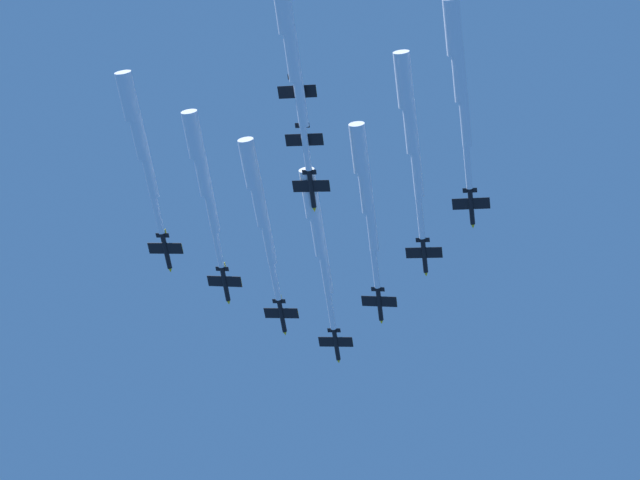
# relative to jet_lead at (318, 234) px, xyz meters

# --- Properties ---
(jet_lead) EXTENTS (15.50, 50.36, 4.21)m
(jet_lead) POSITION_rel_jet_lead_xyz_m (0.00, 0.00, 0.00)
(jet_lead) COLOR black
(jet_port_inner) EXTENTS (15.56, 49.04, 4.29)m
(jet_port_inner) POSITION_rel_jet_lead_xyz_m (-13.36, -7.11, -1.25)
(jet_port_inner) COLOR black
(jet_starboard_inner) EXTENTS (14.78, 49.36, 4.34)m
(jet_starboard_inner) POSITION_rel_jet_lead_xyz_m (9.82, -11.76, -1.26)
(jet_starboard_inner) COLOR black
(jet_port_mid) EXTENTS (14.18, 46.71, 4.35)m
(jet_port_mid) POSITION_rel_jet_lead_xyz_m (-25.78, -13.58, -1.68)
(jet_port_mid) COLOR black
(jet_starboard_mid) EXTENTS (15.95, 52.41, 4.21)m
(jet_starboard_mid) POSITION_rel_jet_lead_xyz_m (18.39, -26.17, 0.33)
(jet_starboard_mid) COLOR black
(jet_port_outer) EXTENTS (14.28, 46.53, 4.30)m
(jet_port_outer) POSITION_rel_jet_lead_xyz_m (-39.18, -21.45, -2.18)
(jet_port_outer) COLOR black
(jet_starboard_outer) EXTENTS (16.26, 51.22, 4.24)m
(jet_starboard_outer) POSITION_rel_jet_lead_xyz_m (27.52, -37.79, 1.11)
(jet_starboard_outer) COLOR black
(jet_trail_port) EXTENTS (14.86, 50.74, 4.26)m
(jet_trail_port) POSITION_rel_jet_lead_xyz_m (-7.55, -41.06, -2.08)
(jet_trail_port) COLOR black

